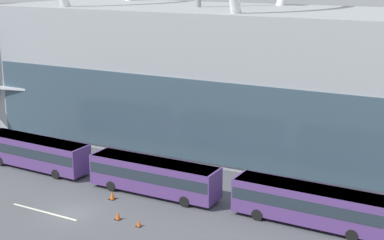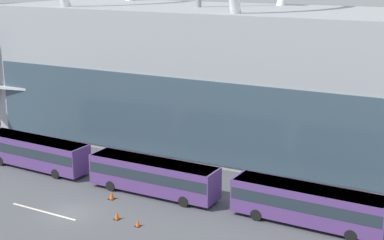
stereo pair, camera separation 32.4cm
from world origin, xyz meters
TOP-DOWN VIEW (x-y plane):
  - ground_plane at (0.00, 0.00)m, footprint 440.00×440.00m
  - airliner_at_gate_near at (-29.84, 32.18)m, footprint 40.53×42.38m
  - shuttle_bus_0 at (-10.71, 7.67)m, footprint 12.97×3.40m
  - shuttle_bus_1 at (4.06, 7.26)m, footprint 12.89×2.99m
  - shuttle_bus_2 at (18.83, 7.37)m, footprint 12.93×3.19m
  - lane_stripe_0 at (-2.32, -0.74)m, footprint 7.25×0.49m
  - traffic_cone_0 at (1.30, 4.41)m, footprint 0.62×0.62m
  - traffic_cone_1 at (4.30, 0.94)m, footprint 0.53×0.53m
  - traffic_cone_2 at (6.61, 0.60)m, footprint 0.48×0.48m

SIDE VIEW (x-z plane):
  - ground_plane at x=0.00m, z-range 0.00..0.00m
  - lane_stripe_0 at x=-2.32m, z-range 0.00..0.01m
  - traffic_cone_2 at x=6.61m, z-range -0.01..0.60m
  - traffic_cone_1 at x=4.30m, z-range -0.01..0.72m
  - traffic_cone_0 at x=1.30m, z-range -0.01..0.76m
  - shuttle_bus_0 at x=-10.71m, z-range 0.29..3.55m
  - shuttle_bus_1 at x=4.06m, z-range 0.29..3.55m
  - shuttle_bus_2 at x=18.83m, z-range 0.29..3.55m
  - airliner_at_gate_near at x=-29.84m, z-range -1.85..12.76m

